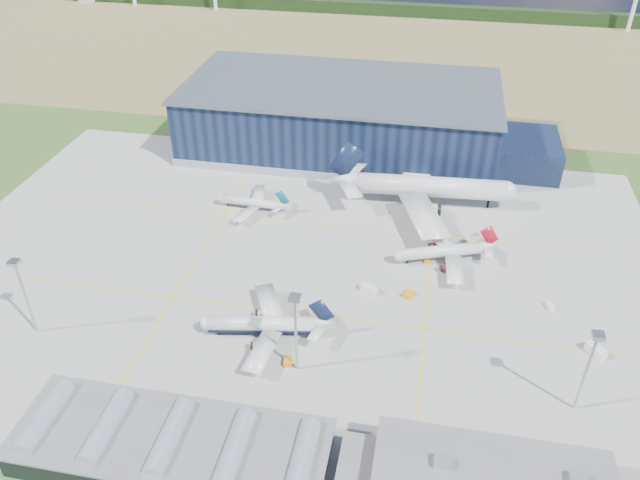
{
  "coord_description": "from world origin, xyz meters",
  "views": [
    {
      "loc": [
        36.22,
        -135.34,
        112.4
      ],
      "look_at": [
        6.89,
        15.8,
        7.08
      ],
      "focal_mm": 35.0,
      "sensor_mm": 36.0,
      "label": 1
    }
  ],
  "objects_px": {
    "gse_van_a": "(369,289)",
    "gse_van_b": "(596,351)",
    "gse_van_c": "(490,449)",
    "airstair": "(398,433)",
    "gse_cart_a": "(551,306)",
    "light_mast_west": "(22,285)",
    "car_b": "(307,429)",
    "light_mast_center": "(296,321)",
    "gse_cart_b": "(236,220)",
    "gse_tug_a": "(288,361)",
    "gse_tug_c": "(426,259)",
    "light_mast_east": "(590,360)",
    "car_a": "(366,439)",
    "hangar": "(348,120)",
    "airliner_red": "(442,246)",
    "airliner_navy": "(261,317)",
    "airliner_widebody": "(430,177)",
    "airliner_regional": "(250,198)",
    "gse_tug_b": "(408,294)"
  },
  "relations": [
    {
      "from": "airliner_red",
      "to": "airstair",
      "type": "bearing_deg",
      "value": 64.23
    },
    {
      "from": "gse_van_b",
      "to": "airstair",
      "type": "height_order",
      "value": "airstair"
    },
    {
      "from": "airstair",
      "to": "gse_van_a",
      "type": "bearing_deg",
      "value": 95.19
    },
    {
      "from": "hangar",
      "to": "car_b",
      "type": "bearing_deg",
      "value": -84.58
    },
    {
      "from": "gse_van_c",
      "to": "airstair",
      "type": "relative_size",
      "value": 0.87
    },
    {
      "from": "gse_tug_a",
      "to": "gse_van_b",
      "type": "bearing_deg",
      "value": 4.89
    },
    {
      "from": "gse_tug_a",
      "to": "car_b",
      "type": "height_order",
      "value": "gse_tug_a"
    },
    {
      "from": "gse_tug_c",
      "to": "airliner_widebody",
      "type": "bearing_deg",
      "value": 67.69
    },
    {
      "from": "light_mast_west",
      "to": "light_mast_east",
      "type": "height_order",
      "value": "same"
    },
    {
      "from": "light_mast_center",
      "to": "car_b",
      "type": "xyz_separation_m",
      "value": [
        6.35,
        -18.0,
        -14.76
      ]
    },
    {
      "from": "gse_cart_b",
      "to": "car_a",
      "type": "distance_m",
      "value": 96.18
    },
    {
      "from": "airliner_regional",
      "to": "gse_tug_a",
      "type": "bearing_deg",
      "value": 116.14
    },
    {
      "from": "light_mast_west",
      "to": "gse_tug_b",
      "type": "bearing_deg",
      "value": 19.25
    },
    {
      "from": "light_mast_center",
      "to": "gse_cart_a",
      "type": "height_order",
      "value": "light_mast_center"
    },
    {
      "from": "hangar",
      "to": "airliner_red",
      "type": "bearing_deg",
      "value": -61.09
    },
    {
      "from": "light_mast_east",
      "to": "car_a",
      "type": "height_order",
      "value": "light_mast_east"
    },
    {
      "from": "airstair",
      "to": "light_mast_east",
      "type": "bearing_deg",
      "value": 12.98
    },
    {
      "from": "hangar",
      "to": "light_mast_east",
      "type": "distance_m",
      "value": 144.23
    },
    {
      "from": "light_mast_center",
      "to": "car_b",
      "type": "relative_size",
      "value": 5.67
    },
    {
      "from": "gse_tug_a",
      "to": "gse_tug_c",
      "type": "relative_size",
      "value": 1.1
    },
    {
      "from": "light_mast_west",
      "to": "car_b",
      "type": "distance_m",
      "value": 79.83
    },
    {
      "from": "gse_tug_c",
      "to": "airstair",
      "type": "height_order",
      "value": "airstair"
    },
    {
      "from": "light_mast_center",
      "to": "gse_tug_c",
      "type": "bearing_deg",
      "value": 60.78
    },
    {
      "from": "car_b",
      "to": "light_mast_east",
      "type": "bearing_deg",
      "value": -53.84
    },
    {
      "from": "gse_van_b",
      "to": "car_b",
      "type": "relative_size",
      "value": 1.33
    },
    {
      "from": "airliner_navy",
      "to": "gse_cart_a",
      "type": "height_order",
      "value": "airliner_navy"
    },
    {
      "from": "gse_van_c",
      "to": "gse_tug_b",
      "type": "bearing_deg",
      "value": 33.88
    },
    {
      "from": "gse_van_b",
      "to": "gse_cart_a",
      "type": "bearing_deg",
      "value": 81.33
    },
    {
      "from": "light_mast_center",
      "to": "light_mast_west",
      "type": "bearing_deg",
      "value": 180.0
    },
    {
      "from": "airliner_widebody",
      "to": "gse_cart_a",
      "type": "xyz_separation_m",
      "value": [
        36.09,
        -49.58,
        -10.08
      ]
    },
    {
      "from": "light_mast_center",
      "to": "airliner_regional",
      "type": "height_order",
      "value": "light_mast_center"
    },
    {
      "from": "light_mast_center",
      "to": "gse_cart_b",
      "type": "relative_size",
      "value": 8.06
    },
    {
      "from": "airliner_widebody",
      "to": "gse_tug_b",
      "type": "xyz_separation_m",
      "value": [
        -2.72,
        -51.92,
        -9.98
      ]
    },
    {
      "from": "light_mast_east",
      "to": "airliner_widebody",
      "type": "bearing_deg",
      "value": 113.82
    },
    {
      "from": "gse_cart_a",
      "to": "gse_tug_c",
      "type": "height_order",
      "value": "gse_tug_c"
    },
    {
      "from": "gse_van_a",
      "to": "gse_van_b",
      "type": "distance_m",
      "value": 60.73
    },
    {
      "from": "light_mast_east",
      "to": "gse_cart_b",
      "type": "xyz_separation_m",
      "value": [
        -99.86,
        61.45,
        -14.81
      ]
    },
    {
      "from": "hangar",
      "to": "gse_tug_a",
      "type": "xyz_separation_m",
      "value": [
        4.61,
        -123.47,
        -10.94
      ]
    },
    {
      "from": "gse_cart_b",
      "to": "car_a",
      "type": "bearing_deg",
      "value": -112.12
    },
    {
      "from": "airliner_red",
      "to": "gse_tug_a",
      "type": "height_order",
      "value": "airliner_red"
    },
    {
      "from": "car_a",
      "to": "gse_cart_a",
      "type": "bearing_deg",
      "value": -59.84
    },
    {
      "from": "car_a",
      "to": "light_mast_east",
      "type": "bearing_deg",
      "value": -88.7
    },
    {
      "from": "gse_van_a",
      "to": "gse_van_b",
      "type": "height_order",
      "value": "gse_van_b"
    },
    {
      "from": "gse_van_a",
      "to": "gse_van_b",
      "type": "bearing_deg",
      "value": -79.67
    },
    {
      "from": "gse_tug_c",
      "to": "gse_cart_b",
      "type": "relative_size",
      "value": 1.03
    },
    {
      "from": "gse_tug_a",
      "to": "gse_van_c",
      "type": "xyz_separation_m",
      "value": [
        48.32,
        -17.33,
        0.49
      ]
    },
    {
      "from": "light_mast_center",
      "to": "gse_cart_a",
      "type": "xyz_separation_m",
      "value": [
        63.57,
        35.42,
        -14.82
      ]
    },
    {
      "from": "airliner_navy",
      "to": "gse_cart_a",
      "type": "bearing_deg",
      "value": -171.39
    },
    {
      "from": "gse_van_a",
      "to": "gse_tug_a",
      "type": "bearing_deg",
      "value": 176.25
    },
    {
      "from": "hangar",
      "to": "car_b",
      "type": "height_order",
      "value": "hangar"
    }
  ]
}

